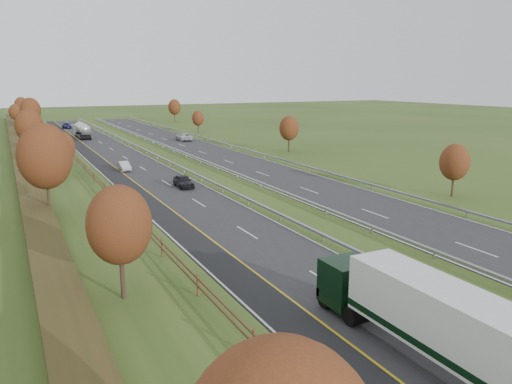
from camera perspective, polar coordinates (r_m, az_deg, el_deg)
ground at (r=74.60m, az=-7.02°, el=2.59°), size 400.00×400.00×0.00m
near_carriageway at (r=77.15m, az=-13.89°, el=2.66°), size 10.50×200.00×0.04m
far_carriageway at (r=82.30m, az=-2.62°, el=3.63°), size 10.50×200.00×0.04m
hard_shoulder at (r=76.44m, az=-16.63°, el=2.42°), size 3.00×200.00×0.04m
lane_markings at (r=78.66m, az=-9.33°, el=3.08°), size 26.75×200.00×0.01m
embankment_left at (r=75.27m, az=-23.61°, el=2.49°), size 12.00×200.00×2.00m
hedge_left at (r=74.98m, az=-25.24°, el=3.50°), size 2.20×180.00×1.10m
fence_left at (r=74.97m, az=-20.28°, el=4.06°), size 0.12×189.06×1.20m
median_barrier_near at (r=78.48m, az=-9.86°, el=3.45°), size 0.32×200.00×0.71m
median_barrier_far at (r=80.08m, az=-6.36°, el=3.74°), size 0.32×200.00×0.71m
outer_barrier_far at (r=84.71m, az=0.96°, el=4.30°), size 0.32×200.00×0.71m
trees_left at (r=71.28m, az=-23.54°, el=6.35°), size 6.64×164.30×7.66m
trees_far at (r=113.71m, az=-2.54°, el=8.26°), size 8.45×118.60×7.12m
box_lorry at (r=24.09m, az=21.05°, el=-14.25°), size 2.58×16.28×4.06m
road_tanker at (r=121.61m, az=-19.25°, el=6.73°), size 2.40×11.22×3.46m
car_dark_near at (r=61.90m, az=-8.29°, el=1.24°), size 1.93×4.49×1.51m
car_silver_mid at (r=75.28m, az=-14.85°, el=2.89°), size 1.43×3.99×1.31m
car_small_far at (r=147.35m, az=-20.84°, el=7.09°), size 2.19×5.02×1.44m
car_oncoming at (r=110.74m, az=-8.23°, el=6.27°), size 3.13×6.04×1.63m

